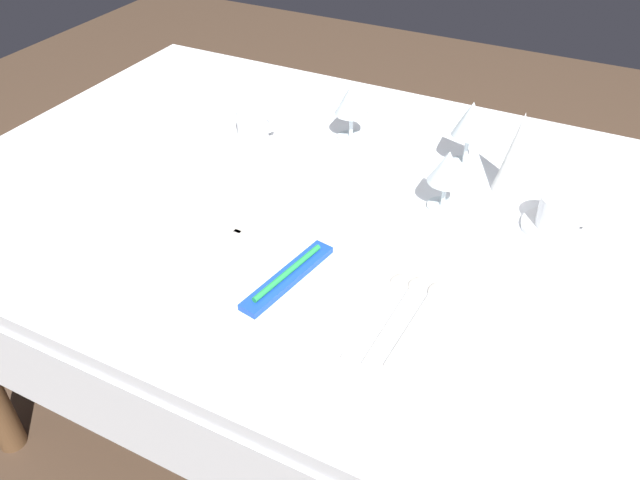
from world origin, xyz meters
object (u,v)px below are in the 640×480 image
Objects in this scene: dinner_plate at (288,284)px; fork_outer at (219,250)px; coffee_cup_right at (561,213)px; wine_glass_centre at (447,169)px; spoon_soup at (383,304)px; wine_glass_right at (471,121)px; toothbrush_package at (288,276)px; spoon_dessert at (402,307)px; wine_glass_left at (352,101)px; napkin_folded at (517,153)px; spoon_tea at (422,312)px; coffee_cup_left at (253,122)px.

dinner_plate is 1.21× the size of fork_outer.
wine_glass_centre is at bearing -173.40° from coffee_cup_right.
spoon_soup is 0.51m from wine_glass_right.
coffee_cup_right is at bearing 44.70° from dinner_plate.
toothbrush_package is at bearing 0.00° from dinner_plate.
dinner_plate is at bearing -114.51° from wine_glass_centre.
toothbrush_package reaches higher than spoon_dessert.
fork_outer is at bearing -94.41° from wine_glass_left.
fork_outer is at bearing 169.91° from toothbrush_package.
napkin_folded is at bearing -26.92° from wine_glass_right.
spoon_tea is 0.67m from coffee_cup_left.
spoon_dessert is 1.03× the size of spoon_tea.
coffee_cup_right reaches higher than spoon_dessert.
wine_glass_left is at bearing 171.93° from napkin_folded.
wine_glass_centre is 0.72× the size of napkin_folded.
spoon_soup is 0.03m from spoon_dessert.
fork_outer is 2.11× the size of coffee_cup_right.
fork_outer is 0.43m from coffee_cup_left.
dinner_plate is 0.39m from wine_glass_centre.
wine_glass_centre is (0.32, 0.32, 0.09)m from fork_outer.
wine_glass_left is (-0.12, 0.53, 0.09)m from dinner_plate.
wine_glass_left is at bearing 148.07° from wine_glass_centre.
coffee_cup_left is (-0.33, 0.43, 0.02)m from toothbrush_package.
spoon_tea is (0.39, 0.02, 0.00)m from fork_outer.
toothbrush_package is (0.00, 0.00, 0.02)m from dinner_plate.
dinner_plate is 0.23m from spoon_tea.
coffee_cup_left is 0.24m from wine_glass_left.
fork_outer is at bearing -67.17° from coffee_cup_left.
wine_glass_centre is at bearing -87.50° from wine_glass_right.
wine_glass_centre is at bearing 65.49° from toothbrush_package.
toothbrush_package is at bearing -168.13° from spoon_dessert.
dinner_plate is at bearing -119.42° from napkin_folded.
spoon_dessert is 0.59m from wine_glass_left.
napkin_folded reaches higher than spoon_dessert.
wine_glass_centre is (0.49, -0.08, 0.05)m from coffee_cup_left.
coffee_cup_right is 0.28m from wine_glass_right.
toothbrush_package is at bearing -10.09° from fork_outer.
spoon_soup is at bearing -168.42° from spoon_dessert.
napkin_folded is (0.07, 0.43, 0.09)m from spoon_dessert.
napkin_folded is at bearing 60.58° from dinner_plate.
dinner_plate reaches higher than spoon_dessert.
wine_glass_left reaches higher than spoon_soup.
toothbrush_package is at bearing -106.00° from wine_glass_right.
toothbrush_package is 0.94× the size of spoon_soup.
wine_glass_right reaches higher than toothbrush_package.
spoon_soup is at bearing -103.54° from napkin_folded.
wine_glass_right is (0.31, 0.50, 0.10)m from fork_outer.
coffee_cup_right reaches higher than dinner_plate.
dinner_plate is at bearing -52.33° from coffee_cup_left.
napkin_folded is (0.43, 0.44, 0.09)m from fork_outer.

